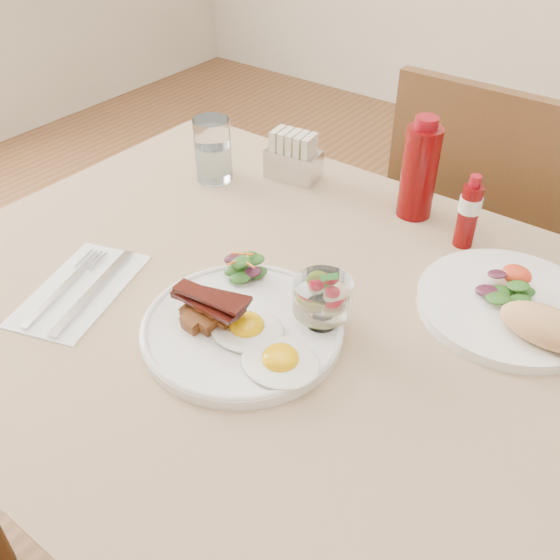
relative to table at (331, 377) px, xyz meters
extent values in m
cylinder|color=brown|center=(-0.59, 0.36, -0.31)|extent=(0.06, 0.06, 0.71)
cube|color=brown|center=(0.00, 0.00, 0.07)|extent=(1.30, 0.85, 0.04)
cube|color=tan|center=(0.00, 0.00, 0.09)|extent=(1.33, 0.88, 0.00)
cylinder|color=brown|center=(-0.18, 0.57, -0.44)|extent=(0.04, 0.04, 0.45)
cylinder|color=brown|center=(0.18, 0.57, -0.44)|extent=(0.04, 0.04, 0.45)
cylinder|color=brown|center=(-0.18, 0.93, -0.44)|extent=(0.04, 0.04, 0.45)
cube|color=brown|center=(0.00, 0.75, -0.20)|extent=(0.42, 0.42, 0.03)
cube|color=brown|center=(0.00, 0.55, 0.04)|extent=(0.42, 0.03, 0.46)
cylinder|color=white|center=(-0.10, -0.08, 0.10)|extent=(0.28, 0.28, 0.02)
ellipsoid|color=white|center=(-0.01, -0.11, 0.11)|extent=(0.13, 0.12, 0.01)
ellipsoid|color=#FFB505|center=(-0.01, -0.11, 0.12)|extent=(0.05, 0.05, 0.03)
ellipsoid|color=white|center=(-0.09, -0.09, 0.11)|extent=(0.13, 0.12, 0.01)
ellipsoid|color=#FFB505|center=(-0.09, -0.09, 0.12)|extent=(0.05, 0.05, 0.03)
cube|color=brown|center=(-0.15, -0.09, 0.12)|extent=(0.03, 0.03, 0.02)
cube|color=brown|center=(-0.13, -0.11, 0.12)|extent=(0.03, 0.03, 0.03)
cube|color=brown|center=(-0.16, -0.11, 0.12)|extent=(0.03, 0.03, 0.02)
cube|color=brown|center=(-0.12, -0.10, 0.12)|extent=(0.03, 0.03, 0.02)
cube|color=brown|center=(-0.15, -0.13, 0.12)|extent=(0.03, 0.03, 0.03)
cube|color=brown|center=(-0.16, -0.08, 0.12)|extent=(0.03, 0.03, 0.02)
cube|color=brown|center=(-0.13, -0.10, 0.13)|extent=(0.03, 0.03, 0.02)
cube|color=brown|center=(-0.15, -0.11, 0.13)|extent=(0.03, 0.03, 0.02)
cube|color=#45130B|center=(-0.14, -0.10, 0.14)|extent=(0.11, 0.03, 0.01)
cube|color=#45130B|center=(-0.14, -0.11, 0.14)|extent=(0.11, 0.03, 0.01)
cube|color=#45130B|center=(-0.14, -0.10, 0.15)|extent=(0.12, 0.05, 0.01)
cube|color=#45130B|center=(-0.13, -0.11, 0.16)|extent=(0.11, 0.03, 0.01)
ellipsoid|color=#184412|center=(-0.17, 0.01, 0.11)|extent=(0.04, 0.03, 0.01)
ellipsoid|color=#184412|center=(-0.15, 0.02, 0.11)|extent=(0.04, 0.03, 0.01)
ellipsoid|color=#3D1324|center=(-0.18, 0.02, 0.11)|extent=(0.03, 0.02, 0.01)
ellipsoid|color=#184412|center=(-0.16, -0.01, 0.12)|extent=(0.04, 0.03, 0.01)
ellipsoid|color=#184412|center=(-0.18, -0.01, 0.12)|extent=(0.03, 0.03, 0.01)
ellipsoid|color=#3D1324|center=(-0.15, 0.01, 0.12)|extent=(0.03, 0.02, 0.01)
ellipsoid|color=#184412|center=(-0.17, 0.03, 0.13)|extent=(0.04, 0.03, 0.01)
ellipsoid|color=#184412|center=(-0.16, 0.02, 0.13)|extent=(0.03, 0.02, 0.01)
ellipsoid|color=#3D1324|center=(-0.19, 0.00, 0.13)|extent=(0.03, 0.02, 0.01)
ellipsoid|color=#184412|center=(-0.17, 0.00, 0.14)|extent=(0.03, 0.03, 0.01)
cylinder|color=orange|center=(-0.16, 0.01, 0.14)|extent=(0.03, 0.03, 0.01)
cylinder|color=orange|center=(-0.18, 0.02, 0.14)|extent=(0.03, 0.02, 0.01)
cylinder|color=orange|center=(-0.16, 0.00, 0.14)|extent=(0.04, 0.01, 0.01)
cylinder|color=orange|center=(-0.17, 0.00, 0.14)|extent=(0.02, 0.03, 0.01)
cylinder|color=white|center=(-0.02, -0.01, 0.11)|extent=(0.04, 0.04, 0.01)
cylinder|color=white|center=(-0.02, -0.01, 0.12)|extent=(0.02, 0.02, 0.01)
cylinder|color=white|center=(-0.02, -0.01, 0.15)|extent=(0.08, 0.08, 0.05)
cylinder|color=beige|center=(-0.03, -0.01, 0.14)|extent=(0.02, 0.02, 0.01)
cylinder|color=beige|center=(0.00, -0.01, 0.15)|extent=(0.02, 0.02, 0.01)
cylinder|color=beige|center=(-0.02, 0.01, 0.15)|extent=(0.02, 0.02, 0.01)
cylinder|color=#80B738|center=(-0.03, 0.00, 0.16)|extent=(0.03, 0.03, 0.01)
cone|color=red|center=(0.00, -0.01, 0.17)|extent=(0.02, 0.02, 0.02)
cone|color=red|center=(-0.03, -0.02, 0.17)|extent=(0.02, 0.02, 0.02)
cone|color=red|center=(-0.02, 0.00, 0.17)|extent=(0.02, 0.02, 0.02)
ellipsoid|color=#2A762C|center=(-0.01, -0.01, 0.18)|extent=(0.02, 0.01, 0.00)
ellipsoid|color=#2A762C|center=(-0.01, 0.00, 0.19)|extent=(0.02, 0.01, 0.00)
cylinder|color=white|center=(0.18, 0.19, 0.10)|extent=(0.26, 0.26, 0.02)
ellipsoid|color=#184412|center=(0.16, 0.20, 0.11)|extent=(0.05, 0.04, 0.01)
ellipsoid|color=#184412|center=(0.18, 0.21, 0.11)|extent=(0.04, 0.03, 0.01)
ellipsoid|color=#3D1324|center=(0.14, 0.18, 0.12)|extent=(0.04, 0.03, 0.01)
ellipsoid|color=#184412|center=(0.16, 0.17, 0.12)|extent=(0.04, 0.04, 0.01)
ellipsoid|color=#184412|center=(0.19, 0.18, 0.12)|extent=(0.04, 0.03, 0.01)
ellipsoid|color=#3D1324|center=(0.14, 0.22, 0.12)|extent=(0.03, 0.03, 0.01)
ellipsoid|color=#184412|center=(0.18, 0.20, 0.13)|extent=(0.04, 0.03, 0.01)
ellipsoid|color=red|center=(0.16, 0.23, 0.12)|extent=(0.04, 0.04, 0.03)
ellipsoid|color=tan|center=(0.24, 0.14, 0.13)|extent=(0.14, 0.09, 0.05)
cylinder|color=#5D0506|center=(-0.06, 0.35, 0.17)|extent=(0.08, 0.08, 0.16)
cylinder|color=maroon|center=(-0.06, 0.35, 0.26)|extent=(0.05, 0.05, 0.02)
cylinder|color=#5D0506|center=(0.05, 0.31, 0.14)|extent=(0.04, 0.04, 0.11)
cylinder|color=silver|center=(0.05, 0.31, 0.17)|extent=(0.05, 0.05, 0.03)
cylinder|color=maroon|center=(0.05, 0.31, 0.21)|extent=(0.02, 0.02, 0.02)
cube|color=silver|center=(-0.31, 0.33, 0.12)|extent=(0.11, 0.07, 0.06)
cube|color=#C0B188|center=(-0.35, 0.32, 0.15)|extent=(0.02, 0.05, 0.06)
cube|color=#C0B188|center=(-0.33, 0.33, 0.15)|extent=(0.02, 0.05, 0.06)
cube|color=#C0B188|center=(-0.31, 0.33, 0.15)|extent=(0.02, 0.05, 0.06)
cube|color=#C0B188|center=(-0.29, 0.33, 0.15)|extent=(0.02, 0.05, 0.06)
cube|color=#C0B188|center=(-0.28, 0.33, 0.15)|extent=(0.02, 0.05, 0.06)
cylinder|color=white|center=(-0.43, 0.23, 0.15)|extent=(0.07, 0.07, 0.12)
cylinder|color=silver|center=(-0.43, 0.23, 0.12)|extent=(0.06, 0.06, 0.07)
cube|color=white|center=(-0.36, -0.15, 0.09)|extent=(0.19, 0.25, 0.00)
cube|color=silver|center=(-0.33, -0.15, 0.09)|extent=(0.08, 0.21, 0.00)
cube|color=silver|center=(-0.37, -0.19, 0.09)|extent=(0.06, 0.14, 0.00)
cube|color=silver|center=(-0.41, -0.10, 0.09)|extent=(0.02, 0.05, 0.00)
cube|color=silver|center=(-0.40, -0.10, 0.09)|extent=(0.02, 0.05, 0.00)
cube|color=silver|center=(-0.40, -0.10, 0.09)|extent=(0.02, 0.05, 0.00)
cube|color=silver|center=(-0.39, -0.09, 0.09)|extent=(0.02, 0.05, 0.00)
camera|label=1|loc=(0.33, -0.56, 0.68)|focal=40.00mm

